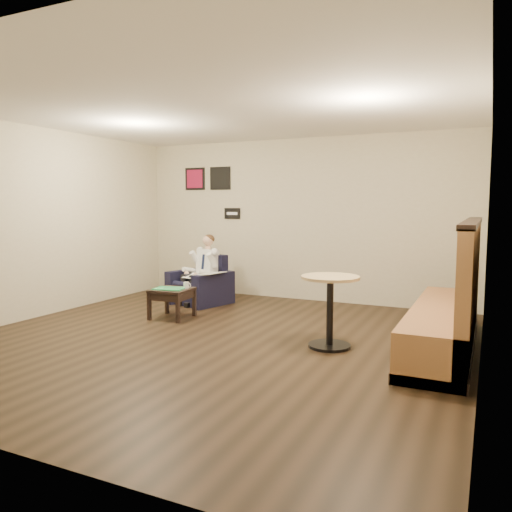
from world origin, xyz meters
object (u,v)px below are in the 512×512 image
at_px(side_table, 172,303).
at_px(smartphone, 180,287).
at_px(armchair, 200,280).
at_px(cafe_table, 330,312).
at_px(coffee_mug, 186,285).
at_px(banquette, 444,286).
at_px(green_folder, 169,288).
at_px(seated_man, 195,272).

relative_size(side_table, smartphone, 3.93).
bearing_deg(armchair, smartphone, -59.88).
xyz_separation_m(side_table, smartphone, (0.04, 0.16, 0.22)).
bearing_deg(cafe_table, side_table, 169.64).
relative_size(side_table, coffee_mug, 5.79).
relative_size(armchair, coffee_mug, 9.08).
xyz_separation_m(coffee_mug, smartphone, (-0.13, 0.03, -0.04)).
xyz_separation_m(side_table, cafe_table, (2.54, -0.46, 0.20)).
bearing_deg(side_table, smartphone, 76.21).
xyz_separation_m(banquette, cafe_table, (-1.20, -0.47, -0.31)).
bearing_deg(cafe_table, coffee_mug, 166.00).
height_order(armchair, green_folder, armchair).
xyz_separation_m(smartphone, cafe_table, (2.50, -0.62, -0.02)).
bearing_deg(smartphone, armchair, 110.74).
xyz_separation_m(armchair, green_folder, (0.18, -1.13, 0.04)).
bearing_deg(smartphone, green_folder, -103.96).
bearing_deg(banquette, smartphone, 177.72).
bearing_deg(coffee_mug, seated_man, 114.45).
bearing_deg(smartphone, banquette, 4.16).
xyz_separation_m(green_folder, smartphone, (0.07, 0.18, -0.00)).
bearing_deg(banquette, cafe_table, -158.44).
relative_size(armchair, green_folder, 1.92).
distance_m(armchair, green_folder, 1.14).
bearing_deg(seated_man, side_table, -61.19).
bearing_deg(green_folder, side_table, 37.25).
bearing_deg(green_folder, smartphone, 69.60).
xyz_separation_m(smartphone, banquette, (3.70, -0.15, 0.29)).
relative_size(side_table, banquette, 0.19).
bearing_deg(green_folder, seated_man, 101.24).
distance_m(seated_man, cafe_table, 3.14).
bearing_deg(green_folder, armchair, 98.83).
bearing_deg(cafe_table, banquette, 21.56).
relative_size(armchair, banquette, 0.29).
xyz_separation_m(coffee_mug, banquette, (3.57, -0.12, 0.25)).
height_order(seated_man, coffee_mug, seated_man).
height_order(coffee_mug, cafe_table, cafe_table).
xyz_separation_m(green_folder, banquette, (3.77, 0.03, 0.29)).
bearing_deg(side_table, seated_man, 102.99).
relative_size(seated_man, coffee_mug, 12.04).
relative_size(armchair, smartphone, 6.16).
relative_size(armchair, side_table, 1.57).
xyz_separation_m(seated_man, smartphone, (0.27, -0.85, -0.11)).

